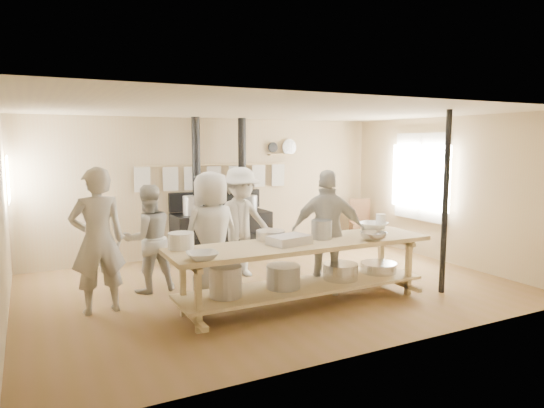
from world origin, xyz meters
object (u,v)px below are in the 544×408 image
object	(u,v)px
cook_by_window	(240,222)
chair	(361,231)
prep_table	(303,266)
cook_far_left	(98,241)
roasting_pan	(289,240)
cook_left	(148,239)
stove	(221,230)
cook_center	(211,236)
cook_right	(328,233)

from	to	relation	value
cook_by_window	chair	distance (m)	3.49
prep_table	chair	size ratio (longest dim) A/B	3.76
prep_table	cook_far_left	bearing A→B (deg)	159.47
chair	roasting_pan	bearing A→B (deg)	-114.79
cook_left	cook_by_window	bearing A→B (deg)	177.95
cook_far_left	cook_by_window	xyz separation A→B (m)	(2.25, 0.72, -0.05)
cook_far_left	chair	distance (m)	5.84
stove	roasting_pan	bearing A→B (deg)	-94.39
cook_by_window	cook_center	bearing A→B (deg)	-135.50
cook_by_window	roasting_pan	size ratio (longest dim) A/B	3.43
roasting_pan	chair	bearing A→B (deg)	40.41
stove	cook_right	bearing A→B (deg)	-78.67
stove	cook_right	world-z (taller)	stove
cook_center	cook_by_window	world-z (taller)	cook_center
prep_table	cook_far_left	distance (m)	2.64
stove	prep_table	world-z (taller)	stove
cook_far_left	cook_center	distance (m)	1.47
prep_table	cook_right	distance (m)	0.71
cook_by_window	chair	bearing A→B (deg)	16.74
cook_by_window	stove	bearing A→B (deg)	79.88
stove	chair	size ratio (longest dim) A/B	2.72
cook_by_window	cook_left	bearing A→B (deg)	-177.18
prep_table	cook_far_left	xyz separation A→B (m)	(-2.44, 0.91, 0.41)
stove	cook_center	world-z (taller)	stove
stove	prep_table	distance (m)	3.02
prep_table	cook_left	xyz separation A→B (m)	(-1.68, 1.51, 0.26)
stove	cook_far_left	xyz separation A→B (m)	(-2.44, -2.10, 0.41)
cook_by_window	roasting_pan	bearing A→B (deg)	-93.80
cook_right	chair	xyz separation A→B (m)	(2.51, 2.51, -0.60)
cook_center	roasting_pan	world-z (taller)	cook_center
stove	chair	world-z (taller)	stove
prep_table	cook_left	bearing A→B (deg)	138.19
cook_by_window	roasting_pan	xyz separation A→B (m)	(-0.05, -1.69, 0.03)
cook_center	chair	size ratio (longest dim) A/B	1.84
chair	cook_left	bearing A→B (deg)	-140.42
prep_table	roasting_pan	xyz separation A→B (m)	(-0.23, -0.05, 0.39)
stove	prep_table	size ratio (longest dim) A/B	0.72
cook_left	cook_right	bearing A→B (deg)	143.56
cook_far_left	chair	world-z (taller)	cook_far_left
cook_far_left	prep_table	bearing A→B (deg)	155.70
cook_left	cook_right	size ratio (longest dim) A/B	0.88
prep_table	cook_center	distance (m)	1.31
roasting_pan	cook_right	bearing A→B (deg)	20.53
stove	cook_left	distance (m)	2.28
cook_right	chair	world-z (taller)	cook_right
cook_right	prep_table	bearing A→B (deg)	56.32
prep_table	chair	world-z (taller)	chair
stove	chair	bearing A→B (deg)	-4.83
stove	cook_far_left	bearing A→B (deg)	-139.28
cook_center	chair	bearing A→B (deg)	-164.88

